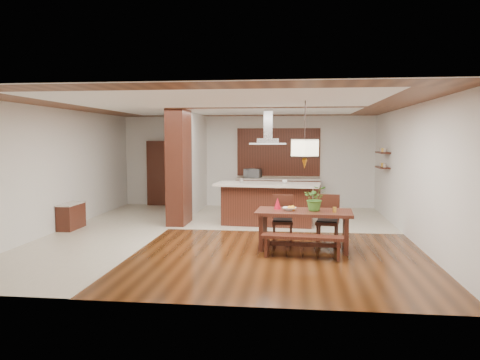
# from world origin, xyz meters

# --- Properties ---
(room_shell) EXTENTS (9.00, 9.04, 2.92)m
(room_shell) POSITION_xyz_m (0.00, 0.00, 2.06)
(room_shell) COLOR #341909
(room_shell) RESTS_ON ground
(tile_hallway) EXTENTS (2.50, 9.00, 0.01)m
(tile_hallway) POSITION_xyz_m (-2.75, 0.00, 0.01)
(tile_hallway) COLOR beige
(tile_hallway) RESTS_ON ground
(tile_kitchen) EXTENTS (5.50, 4.00, 0.01)m
(tile_kitchen) POSITION_xyz_m (1.25, 2.50, 0.01)
(tile_kitchen) COLOR beige
(tile_kitchen) RESTS_ON ground
(soffit_band) EXTENTS (8.00, 9.00, 0.02)m
(soffit_band) POSITION_xyz_m (0.00, 0.00, 2.88)
(soffit_band) COLOR #432210
(soffit_band) RESTS_ON room_shell
(partition_pier) EXTENTS (0.45, 1.00, 2.90)m
(partition_pier) POSITION_xyz_m (-1.40, 1.20, 1.45)
(partition_pier) COLOR black
(partition_pier) RESTS_ON ground
(partition_stub) EXTENTS (0.18, 2.40, 2.90)m
(partition_stub) POSITION_xyz_m (-1.40, 3.30, 1.45)
(partition_stub) COLOR silver
(partition_stub) RESTS_ON ground
(hallway_console) EXTENTS (0.37, 0.88, 0.63)m
(hallway_console) POSITION_xyz_m (-3.81, 0.20, 0.32)
(hallway_console) COLOR black
(hallway_console) RESTS_ON ground
(hallway_doorway) EXTENTS (1.10, 0.20, 2.10)m
(hallway_doorway) POSITION_xyz_m (-2.70, 4.40, 1.05)
(hallway_doorway) COLOR black
(hallway_doorway) RESTS_ON ground
(rear_counter) EXTENTS (2.60, 0.62, 0.95)m
(rear_counter) POSITION_xyz_m (1.00, 4.20, 0.48)
(rear_counter) COLOR black
(rear_counter) RESTS_ON ground
(kitchen_window) EXTENTS (2.60, 0.08, 1.50)m
(kitchen_window) POSITION_xyz_m (1.00, 4.46, 1.75)
(kitchen_window) COLOR #A56E31
(kitchen_window) RESTS_ON room_shell
(shelf_lower) EXTENTS (0.26, 0.90, 0.04)m
(shelf_lower) POSITION_xyz_m (3.87, 2.60, 1.40)
(shelf_lower) COLOR black
(shelf_lower) RESTS_ON room_shell
(shelf_upper) EXTENTS (0.26, 0.90, 0.04)m
(shelf_upper) POSITION_xyz_m (3.87, 2.60, 1.80)
(shelf_upper) COLOR black
(shelf_upper) RESTS_ON room_shell
(dining_table) EXTENTS (1.90, 1.03, 0.77)m
(dining_table) POSITION_xyz_m (1.70, -1.23, 0.57)
(dining_table) COLOR black
(dining_table) RESTS_ON ground
(dining_bench) EXTENTS (1.51, 0.47, 0.42)m
(dining_bench) POSITION_xyz_m (1.67, -1.90, 0.21)
(dining_bench) COLOR black
(dining_bench) RESTS_ON ground
(dining_chair_left) EXTENTS (0.44, 0.44, 0.98)m
(dining_chair_left) POSITION_xyz_m (1.27, -0.64, 0.49)
(dining_chair_left) COLOR black
(dining_chair_left) RESTS_ON ground
(dining_chair_right) EXTENTS (0.52, 0.52, 1.01)m
(dining_chair_right) POSITION_xyz_m (2.20, -0.69, 0.51)
(dining_chair_right) COLOR black
(dining_chair_right) RESTS_ON ground
(pendant_lantern) EXTENTS (0.64, 0.64, 1.31)m
(pendant_lantern) POSITION_xyz_m (1.70, -1.23, 2.25)
(pendant_lantern) COLOR beige
(pendant_lantern) RESTS_ON room_shell
(foliage_plant) EXTENTS (0.47, 0.41, 0.50)m
(foliage_plant) POSITION_xyz_m (1.92, -1.23, 1.02)
(foliage_plant) COLOR #407D29
(foliage_plant) RESTS_ON dining_table
(fruit_bowl) EXTENTS (0.30, 0.30, 0.06)m
(fruit_bowl) POSITION_xyz_m (1.42, -1.25, 0.80)
(fruit_bowl) COLOR beige
(fruit_bowl) RESTS_ON dining_table
(napkin_cone) EXTENTS (0.16, 0.16, 0.23)m
(napkin_cone) POSITION_xyz_m (1.18, -1.09, 0.89)
(napkin_cone) COLOR #B30C20
(napkin_cone) RESTS_ON dining_table
(gold_ornament) EXTENTS (0.09, 0.09, 0.10)m
(gold_ornament) POSITION_xyz_m (2.28, -1.37, 0.82)
(gold_ornament) COLOR gold
(gold_ornament) RESTS_ON dining_table
(kitchen_island) EXTENTS (2.66, 1.32, 1.06)m
(kitchen_island) POSITION_xyz_m (0.85, 1.33, 0.55)
(kitchen_island) COLOR black
(kitchen_island) RESTS_ON ground
(range_hood) EXTENTS (0.90, 0.55, 0.87)m
(range_hood) POSITION_xyz_m (0.85, 1.33, 2.46)
(range_hood) COLOR silver
(range_hood) RESTS_ON room_shell
(island_cup) EXTENTS (0.14, 0.14, 0.09)m
(island_cup) POSITION_xyz_m (1.27, 1.26, 1.11)
(island_cup) COLOR silver
(island_cup) RESTS_ON kitchen_island
(microwave) EXTENTS (0.57, 0.45, 0.28)m
(microwave) POSITION_xyz_m (0.21, 4.18, 1.09)
(microwave) COLOR silver
(microwave) RESTS_ON rear_counter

